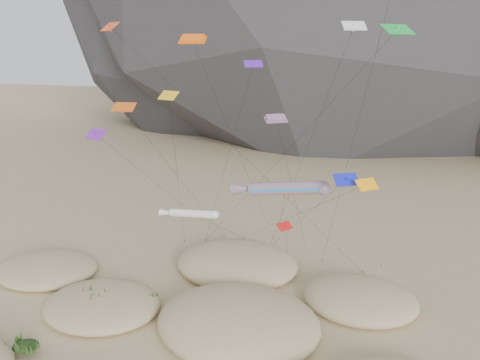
% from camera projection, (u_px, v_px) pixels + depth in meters
% --- Properties ---
extents(dunes, '(50.08, 37.47, 4.41)m').
position_uv_depth(dunes, '(202.00, 328.00, 42.18)').
color(dunes, '#CCB789').
rests_on(dunes, ground).
extents(dune_grass, '(40.75, 28.82, 1.58)m').
position_uv_depth(dune_grass, '(204.00, 327.00, 42.16)').
color(dune_grass, black).
rests_on(dune_grass, ground).
extents(kite_stakes, '(25.42, 3.93, 0.30)m').
position_uv_depth(kite_stakes, '(277.00, 252.00, 59.24)').
color(kite_stakes, '#3F2D1E').
rests_on(kite_stakes, ground).
extents(rainbow_tube_kite, '(9.00, 17.65, 13.96)m').
position_uv_depth(rainbow_tube_kite, '(282.00, 188.00, 41.90)').
color(rainbow_tube_kite, '#EF4C19').
rests_on(rainbow_tube_kite, ground).
extents(white_tube_kite, '(6.21, 18.27, 10.57)m').
position_uv_depth(white_tube_kite, '(190.00, 214.00, 44.35)').
color(white_tube_kite, silver).
rests_on(white_tube_kite, ground).
extents(orange_parafoil, '(8.83, 10.09, 26.50)m').
position_uv_depth(orange_parafoil, '(194.00, 42.00, 48.48)').
color(orange_parafoil, '#EC5A0C').
rests_on(orange_parafoil, ground).
extents(multi_parafoil, '(3.12, 13.21, 18.85)m').
position_uv_depth(multi_parafoil, '(276.00, 121.00, 46.02)').
color(multi_parafoil, '#FF1A1E').
rests_on(multi_parafoil, ground).
extents(delta_kites, '(30.63, 18.36, 33.52)m').
position_uv_depth(delta_kites, '(258.00, 93.00, 43.18)').
color(delta_kites, '#511EB1').
rests_on(delta_kites, ground).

